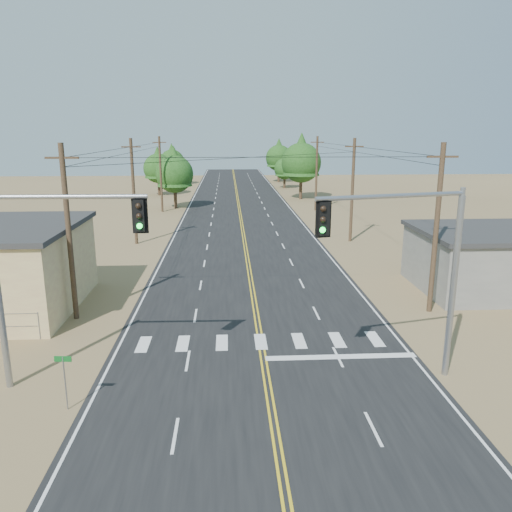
{
  "coord_description": "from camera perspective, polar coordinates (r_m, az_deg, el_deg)",
  "views": [
    {
      "loc": [
        -1.6,
        -15.87,
        10.56
      ],
      "look_at": [
        0.01,
        12.37,
        3.5
      ],
      "focal_mm": 35.0,
      "sensor_mm": 36.0,
      "label": 1
    }
  ],
  "objects": [
    {
      "name": "utility_pole_left_far",
      "position": [
        68.67,
        -10.83,
        9.22
      ],
      "size": [
        1.8,
        0.3,
        10.0
      ],
      "color": "#4C3826",
      "rests_on": "ground"
    },
    {
      "name": "tree_left_far",
      "position": [
        104.04,
        -9.58,
        10.82
      ],
      "size": [
        5.01,
        5.01,
        8.36
      ],
      "color": "#3F2D1E",
      "rests_on": "ground"
    },
    {
      "name": "signal_mast_right",
      "position": [
        21.48,
        18.02,
        0.05
      ],
      "size": [
        6.5,
        1.92,
        8.36
      ],
      "rotation": [
        0.0,
        0.0,
        0.24
      ],
      "color": "gray",
      "rests_on": "ground"
    },
    {
      "name": "utility_pole_left_mid",
      "position": [
        49.0,
        -13.81,
        7.24
      ],
      "size": [
        1.8,
        0.3,
        10.0
      ],
      "color": "#4C3826",
      "rests_on": "ground"
    },
    {
      "name": "street_sign",
      "position": [
        21.02,
        -21.06,
        -12.48
      ],
      "size": [
        0.67,
        0.09,
        2.26
      ],
      "rotation": [
        0.0,
        0.0,
        -0.09
      ],
      "color": "gray",
      "rests_on": "ground"
    },
    {
      "name": "tree_right_mid",
      "position": [
        96.88,
        3.29,
        10.15
      ],
      "size": [
        4.0,
        4.0,
        6.66
      ],
      "color": "#3F2D1E",
      "rests_on": "ground"
    },
    {
      "name": "utility_pole_right_far",
      "position": [
        69.16,
        6.92,
        9.4
      ],
      "size": [
        1.8,
        0.3,
        10.0
      ],
      "color": "#4C3826",
      "rests_on": "ground"
    },
    {
      "name": "ground",
      "position": [
        19.13,
        2.21,
        -19.5
      ],
      "size": [
        220.0,
        220.0,
        0.0
      ],
      "primitive_type": "plane",
      "color": "#8E754C",
      "rests_on": "ground"
    },
    {
      "name": "tree_left_mid",
      "position": [
        87.11,
        -11.14,
        10.13
      ],
      "size": [
        4.95,
        4.95,
        8.26
      ],
      "color": "#3F2D1E",
      "rests_on": "ground"
    },
    {
      "name": "tree_right_far",
      "position": [
        108.82,
        2.63,
        11.43
      ],
      "size": [
        5.56,
        5.56,
        9.27
      ],
      "color": "#3F2D1E",
      "rests_on": "ground"
    },
    {
      "name": "utility_pole_right_mid",
      "position": [
        49.68,
        10.96,
        7.47
      ],
      "size": [
        1.8,
        0.3,
        10.0
      ],
      "color": "#4C3826",
      "rests_on": "ground"
    },
    {
      "name": "road",
      "position": [
        47.1,
        -1.23,
        1.07
      ],
      "size": [
        15.0,
        200.0,
        0.02
      ],
      "primitive_type": "cube",
      "color": "black",
      "rests_on": "ground"
    },
    {
      "name": "tree_right_near",
      "position": [
        80.91,
        5.2,
        11.03
      ],
      "size": [
        6.3,
        6.3,
        10.5
      ],
      "color": "#3F2D1E",
      "rests_on": "ground"
    },
    {
      "name": "utility_pole_left_near",
      "position": [
        29.76,
        -20.61,
        2.57
      ],
      "size": [
        1.8,
        0.3,
        10.0
      ],
      "color": "#4C3826",
      "rests_on": "ground"
    },
    {
      "name": "utility_pole_right_near",
      "position": [
        30.87,
        19.91,
        3.02
      ],
      "size": [
        1.8,
        0.3,
        10.0
      ],
      "color": "#4C3826",
      "rests_on": "ground"
    },
    {
      "name": "tree_left_near",
      "position": [
        71.49,
        -9.32,
        9.66
      ],
      "size": [
        5.26,
        5.26,
        8.76
      ],
      "color": "#3F2D1E",
      "rests_on": "ground"
    },
    {
      "name": "signal_mast_left",
      "position": [
        21.81,
        -23.55,
        -0.35
      ],
      "size": [
        6.39,
        0.58,
        8.33
      ],
      "rotation": [
        0.0,
        0.0,
        -0.02
      ],
      "color": "gray",
      "rests_on": "ground"
    }
  ]
}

